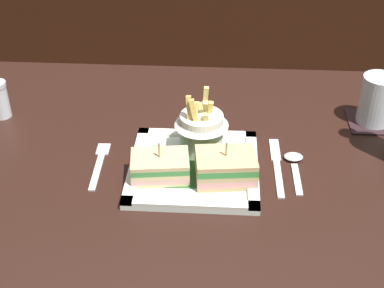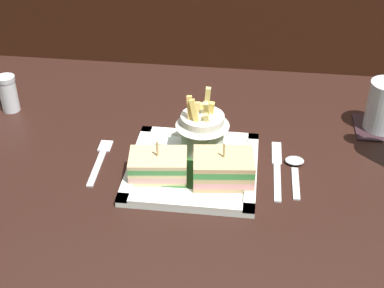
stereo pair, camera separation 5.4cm
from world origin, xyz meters
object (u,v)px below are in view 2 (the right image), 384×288
at_px(fork, 100,159).
at_px(spoon, 295,166).
at_px(knife, 277,167).
at_px(square_plate, 193,168).
at_px(dining_table, 191,196).
at_px(fries_cup, 202,126).
at_px(sandwich_half_right, 223,169).
at_px(pepper_shaker, 9,96).
at_px(water_glass, 384,108).
at_px(sandwich_half_left, 158,165).

height_order(fork, spoon, spoon).
xyz_separation_m(fork, spoon, (0.36, 0.02, 0.00)).
bearing_deg(spoon, knife, -174.57).
bearing_deg(square_plate, dining_table, 99.97).
distance_m(fork, spoon, 0.36).
xyz_separation_m(fries_cup, fork, (-0.19, -0.04, -0.06)).
height_order(fork, knife, same).
distance_m(dining_table, square_plate, 0.13).
relative_size(fries_cup, knife, 0.66).
bearing_deg(dining_table, square_plate, -80.03).
relative_size(sandwich_half_right, spoon, 0.91).
relative_size(knife, pepper_shaker, 2.25).
height_order(dining_table, square_plate, square_plate).
bearing_deg(knife, fries_cup, 168.94).
height_order(dining_table, sandwich_half_right, sandwich_half_right).
relative_size(square_plate, water_glass, 2.28).
bearing_deg(fork, sandwich_half_right, -11.00).
bearing_deg(dining_table, knife, -9.73).
bearing_deg(sandwich_half_right, fries_cup, 117.69).
distance_m(spoon, pepper_shaker, 0.61).
xyz_separation_m(fries_cup, knife, (0.14, -0.03, -0.06)).
xyz_separation_m(sandwich_half_left, fries_cup, (0.07, 0.09, 0.03)).
bearing_deg(knife, sandwich_half_left, -163.70).
bearing_deg(square_plate, sandwich_half_right, -29.13).
relative_size(dining_table, fries_cup, 11.54).
relative_size(square_plate, spoon, 1.90).
bearing_deg(water_glass, fork, -161.79).
distance_m(square_plate, pepper_shaker, 0.45).
distance_m(sandwich_half_left, sandwich_half_right, 0.11).
distance_m(fries_cup, water_glass, 0.37).
bearing_deg(fork, spoon, 3.00).
height_order(fries_cup, pepper_shaker, fries_cup).
bearing_deg(sandwich_half_left, pepper_shaker, 150.60).
height_order(fork, pepper_shaker, pepper_shaker).
relative_size(spoon, pepper_shaker, 1.53).
bearing_deg(spoon, fries_cup, 171.94).
bearing_deg(water_glass, pepper_shaker, -178.42).
height_order(dining_table, knife, knife).
relative_size(square_plate, fork, 1.60).
height_order(water_glass, spoon, water_glass).
relative_size(fork, pepper_shaker, 1.81).
bearing_deg(sandwich_half_right, water_glass, 36.28).
xyz_separation_m(dining_table, pepper_shaker, (-0.40, 0.11, 0.14)).
bearing_deg(pepper_shaker, knife, -13.83).
bearing_deg(sandwich_half_right, square_plate, 150.87).
relative_size(dining_table, square_plate, 5.93).
xyz_separation_m(water_glass, fork, (-0.53, -0.18, -0.05)).
bearing_deg(spoon, fork, -177.00).
relative_size(square_plate, sandwich_half_right, 2.08).
height_order(sandwich_half_right, pepper_shaker, sandwich_half_right).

